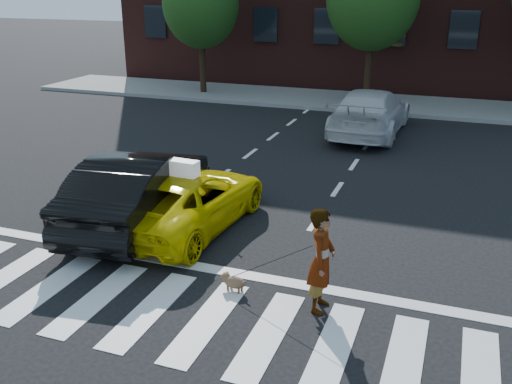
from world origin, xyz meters
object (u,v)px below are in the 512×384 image
Objects in this scene: taxi at (189,200)px; white_suv at (370,112)px; black_sedan at (139,188)px; woman at (322,260)px; dog at (233,281)px.

white_suv reaches higher than taxi.
white_suv is at bearing -117.15° from black_sedan.
black_sedan is (-1.11, -0.16, 0.18)m from taxi.
taxi is 9.52m from white_suv.
woman is at bearing 148.03° from black_sedan.
white_suv is at bearing 99.78° from dog.
black_sedan is at bearing 64.73° from woman.
white_suv is at bearing 5.15° from woman.
woman reaches higher than black_sedan.
taxi is 2.96m from dog.
black_sedan reaches higher than dog.
white_suv is (2.29, 9.24, 0.16)m from taxi.
woman is (3.44, -2.26, 0.26)m from taxi.
woman is 3.28× the size of dog.
taxi is 4.12m from woman.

